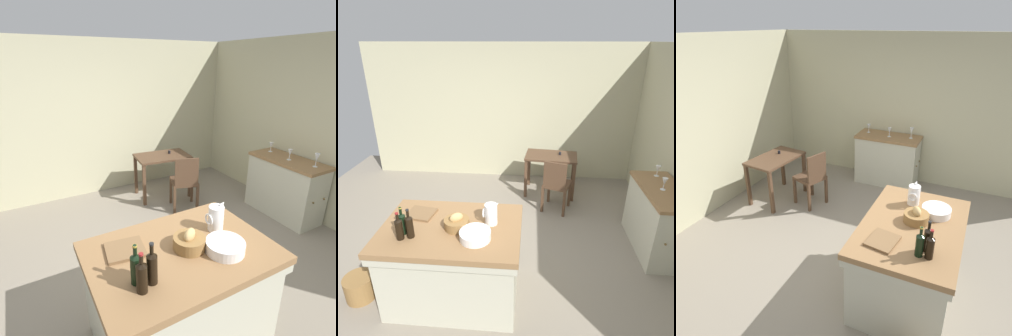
{
  "view_description": "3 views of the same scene",
  "coord_description": "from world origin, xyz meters",
  "views": [
    {
      "loc": [
        -1.15,
        -2.14,
        2.24
      ],
      "look_at": [
        0.28,
        0.45,
        1.1
      ],
      "focal_mm": 29.61,
      "sensor_mm": 36.0,
      "label": 1
    },
    {
      "loc": [
        0.55,
        -3.07,
        2.63
      ],
      "look_at": [
        0.23,
        0.59,
        1.01
      ],
      "focal_mm": 31.32,
      "sensor_mm": 36.0,
      "label": 2
    },
    {
      "loc": [
        -2.87,
        -1.11,
        2.72
      ],
      "look_at": [
        0.48,
        0.41,
        1.02
      ],
      "focal_mm": 33.73,
      "sensor_mm": 36.0,
      "label": 3
    }
  ],
  "objects": [
    {
      "name": "ground_plane",
      "position": [
        0.0,
        0.0,
        0.0
      ],
      "size": [
        6.76,
        6.76,
        0.0
      ],
      "primitive_type": "plane",
      "color": "gray"
    },
    {
      "name": "wall_back",
      "position": [
        0.0,
        2.6,
        1.3
      ],
      "size": [
        5.32,
        0.12,
        2.6
      ],
      "primitive_type": "cube",
      "color": "#B7B28E",
      "rests_on": "ground"
    },
    {
      "name": "island_table",
      "position": [
        -0.22,
        -0.66,
        0.48
      ],
      "size": [
        1.42,
        0.98,
        0.9
      ],
      "color": "olive",
      "rests_on": "ground"
    },
    {
      "name": "side_cabinet",
      "position": [
        2.26,
        0.36,
        0.45
      ],
      "size": [
        0.52,
        1.13,
        0.9
      ],
      "color": "olive",
      "rests_on": "ground"
    },
    {
      "name": "writing_desk",
      "position": [
        0.94,
        1.84,
        0.62
      ],
      "size": [
        0.96,
        0.65,
        0.8
      ],
      "color": "#513826",
      "rests_on": "ground"
    },
    {
      "name": "wooden_chair",
      "position": [
        0.99,
        1.2,
        0.5
      ],
      "size": [
        0.51,
        0.51,
        0.91
      ],
      "color": "#513826",
      "rests_on": "ground"
    },
    {
      "name": "pitcher",
      "position": [
        0.18,
        -0.57,
        1.01
      ],
      "size": [
        0.17,
        0.13,
        0.26
      ],
      "color": "white",
      "rests_on": "island_table"
    },
    {
      "name": "wash_bowl",
      "position": [
        0.06,
        -0.83,
        0.94
      ],
      "size": [
        0.3,
        0.3,
        0.08
      ],
      "primitive_type": "cylinder",
      "color": "white",
      "rests_on": "island_table"
    },
    {
      "name": "bread_basket",
      "position": [
        -0.15,
        -0.67,
        0.96
      ],
      "size": [
        0.25,
        0.25,
        0.17
      ],
      "color": "olive",
      "rests_on": "island_table"
    },
    {
      "name": "cutting_board",
      "position": [
        -0.6,
        -0.47,
        0.91
      ],
      "size": [
        0.32,
        0.29,
        0.02
      ],
      "primitive_type": "cube",
      "rotation": [
        0.0,
        0.0,
        -0.15
      ],
      "color": "brown",
      "rests_on": "island_table"
    },
    {
      "name": "wine_bottle_dark",
      "position": [
        -0.56,
        -0.85,
        1.02
      ],
      "size": [
        0.07,
        0.07,
        0.3
      ],
      "color": "black",
      "rests_on": "island_table"
    },
    {
      "name": "wine_bottle_amber",
      "position": [
        -0.65,
        -0.81,
        1.01
      ],
      "size": [
        0.07,
        0.07,
        0.29
      ],
      "color": "black",
      "rests_on": "island_table"
    },
    {
      "name": "wine_bottle_green",
      "position": [
        -0.64,
        -0.89,
        1.01
      ],
      "size": [
        0.07,
        0.07,
        0.29
      ],
      "color": "black",
      "rests_on": "island_table"
    },
    {
      "name": "wine_glass_left",
      "position": [
        2.23,
        0.34,
        1.01
      ],
      "size": [
        0.07,
        0.07,
        0.16
      ],
      "color": "white",
      "rests_on": "side_cabinet"
    },
    {
      "name": "wine_glass_middle",
      "position": [
        2.31,
        0.75,
        1.01
      ],
      "size": [
        0.07,
        0.07,
        0.15
      ],
      "color": "white",
      "rests_on": "side_cabinet"
    },
    {
      "name": "wicker_hamper",
      "position": [
        -1.26,
        -0.8,
        0.14
      ],
      "size": [
        0.32,
        0.32,
        0.27
      ],
      "primitive_type": "cylinder",
      "color": "olive",
      "rests_on": "ground"
    }
  ]
}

